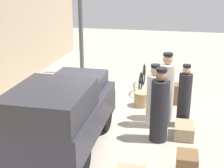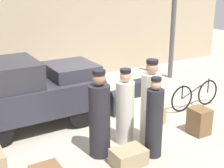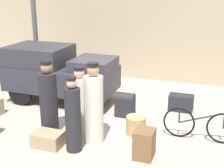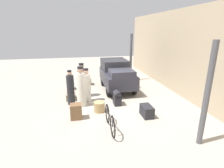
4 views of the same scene
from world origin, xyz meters
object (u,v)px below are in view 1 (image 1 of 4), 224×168
(porter_standing_middle, at_px, (154,99))
(trunk_large_brown, at_px, (184,130))
(bicycle, at_px, (142,79))
(conductor_in_dark_uniform, at_px, (184,98))
(suitcase_tan_flat, at_px, (108,99))
(wicker_basket, at_px, (142,99))
(trunk_umber_medium, at_px, (176,94))
(suitcase_small_leather, at_px, (187,165))
(truck, at_px, (63,111))
(trunk_wicker_pale, at_px, (91,86))
(porter_lifting_near_truck, at_px, (160,108))
(porter_carrying_trunk, at_px, (166,90))

(porter_standing_middle, height_order, trunk_large_brown, porter_standing_middle)
(bicycle, height_order, conductor_in_dark_uniform, conductor_in_dark_uniform)
(bicycle, relative_size, suitcase_tan_flat, 2.54)
(wicker_basket, height_order, trunk_umber_medium, trunk_umber_medium)
(suitcase_small_leather, bearing_deg, wicker_basket, 21.00)
(truck, distance_m, trunk_umber_medium, 4.14)
(conductor_in_dark_uniform, distance_m, suitcase_small_leather, 2.35)
(suitcase_small_leather, height_order, trunk_large_brown, suitcase_small_leather)
(trunk_umber_medium, distance_m, trunk_wicker_pale, 2.88)
(porter_standing_middle, height_order, porter_lifting_near_truck, porter_lifting_near_truck)
(trunk_umber_medium, bearing_deg, trunk_wicker_pale, 82.36)
(conductor_in_dark_uniform, relative_size, suitcase_small_leather, 3.26)
(porter_carrying_trunk, bearing_deg, trunk_large_brown, -149.80)
(porter_lifting_near_truck, xyz_separation_m, suitcase_tan_flat, (1.43, 1.57, -0.46))
(suitcase_tan_flat, bearing_deg, bicycle, -20.10)
(conductor_in_dark_uniform, relative_size, porter_lifting_near_truck, 0.92)
(conductor_in_dark_uniform, xyz_separation_m, porter_standing_middle, (-0.19, 0.77, -0.00))
(bicycle, xyz_separation_m, trunk_large_brown, (-3.18, -1.43, -0.22))
(truck, xyz_separation_m, porter_standing_middle, (1.60, -1.87, -0.18))
(trunk_wicker_pale, bearing_deg, conductor_in_dark_uniform, -121.66)
(porter_standing_middle, relative_size, porter_carrying_trunk, 0.89)
(porter_lifting_near_truck, xyz_separation_m, suitcase_small_leather, (-1.37, -0.65, -0.57))
(porter_lifting_near_truck, bearing_deg, bicycle, 13.23)
(bicycle, distance_m, trunk_umber_medium, 1.57)
(conductor_in_dark_uniform, xyz_separation_m, trunk_large_brown, (-0.62, -0.03, -0.60))
(conductor_in_dark_uniform, height_order, trunk_large_brown, conductor_in_dark_uniform)
(bicycle, bearing_deg, trunk_wicker_pale, 111.38)
(trunk_umber_medium, relative_size, trunk_wicker_pale, 0.90)
(wicker_basket, xyz_separation_m, porter_lifting_near_truck, (-1.99, -0.64, 0.60))
(bicycle, height_order, trunk_wicker_pale, bicycle)
(wicker_basket, distance_m, porter_standing_middle, 1.44)
(truck, height_order, porter_standing_middle, truck)
(conductor_in_dark_uniform, distance_m, trunk_wicker_pale, 3.65)
(porter_standing_middle, bearing_deg, porter_carrying_trunk, -30.65)
(porter_standing_middle, xyz_separation_m, porter_lifting_near_truck, (-0.73, -0.19, 0.06))
(wicker_basket, relative_size, conductor_in_dark_uniform, 0.29)
(porter_standing_middle, relative_size, trunk_large_brown, 2.58)
(wicker_basket, bearing_deg, porter_lifting_near_truck, -162.23)
(truck, relative_size, suitcase_small_leather, 6.44)
(truck, distance_m, conductor_in_dark_uniform, 3.19)
(porter_carrying_trunk, distance_m, suitcase_tan_flat, 1.74)
(truck, xyz_separation_m, porter_lifting_near_truck, (0.87, -2.06, -0.12))
(trunk_umber_medium, height_order, suitcase_small_leather, trunk_umber_medium)
(wicker_basket, xyz_separation_m, trunk_umber_medium, (0.45, -1.00, 0.09))
(porter_standing_middle, xyz_separation_m, trunk_wicker_pale, (2.09, 2.30, -0.53))
(conductor_in_dark_uniform, height_order, trunk_umber_medium, conductor_in_dark_uniform)
(bicycle, bearing_deg, truck, 164.03)
(wicker_basket, bearing_deg, porter_standing_middle, -160.56)
(porter_lifting_near_truck, xyz_separation_m, trunk_wicker_pale, (2.82, 2.50, -0.59))
(bicycle, bearing_deg, trunk_large_brown, -155.80)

